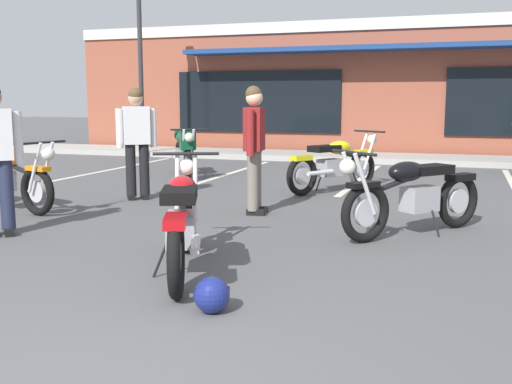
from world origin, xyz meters
TOP-DOWN VIEW (x-y plane):
  - ground_plane at (0.00, 4.20)m, footprint 80.00×80.00m
  - sidewalk_kerb at (0.00, 13.09)m, footprint 22.00×1.80m
  - brick_storefront_building at (0.00, 16.92)m, footprint 18.58×6.43m
  - painted_stall_lines at (0.00, 9.49)m, footprint 10.89×4.80m
  - motorcycle_foreground_classic at (-0.46, 2.54)m, footprint 1.10×2.00m
  - motorcycle_black_cruiser at (-3.38, 8.67)m, footprint 1.37×1.86m
  - motorcycle_silver_naked at (-0.17, 7.66)m, footprint 1.32×1.88m
  - motorcycle_green_cafe_racer at (1.33, 4.69)m, footprint 1.53×1.75m
  - motorcycle_orange_scrambler at (-4.06, 4.48)m, footprint 2.07×0.88m
  - person_by_back_row at (-0.76, 5.33)m, footprint 0.31×0.61m
  - person_near_building at (-2.80, 5.86)m, footprint 0.54×0.44m
  - helmet_on_pavement at (0.20, 1.64)m, footprint 0.26×0.26m
  - parking_lot_lamp_post at (-6.16, 11.88)m, footprint 0.24×0.76m

SIDE VIEW (x-z plane):
  - ground_plane at x=0.00m, z-range 0.00..0.00m
  - painted_stall_lines at x=0.00m, z-range 0.00..0.01m
  - sidewalk_kerb at x=0.00m, z-range 0.00..0.14m
  - helmet_on_pavement at x=0.20m, z-range 0.00..0.26m
  - motorcycle_foreground_classic at x=-0.46m, z-range -0.03..0.95m
  - motorcycle_silver_naked at x=-0.17m, z-range -0.03..0.95m
  - motorcycle_green_cafe_racer at x=1.33m, z-range -0.03..0.95m
  - motorcycle_orange_scrambler at x=-4.06m, z-range -0.03..0.95m
  - motorcycle_black_cruiser at x=-3.38m, z-range 0.04..1.02m
  - person_by_back_row at x=-0.76m, z-range 0.11..1.79m
  - person_near_building at x=-2.80m, z-range 0.11..1.79m
  - brick_storefront_building at x=0.00m, z-range 0.00..3.60m
  - parking_lot_lamp_post at x=-6.16m, z-range 0.73..5.67m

